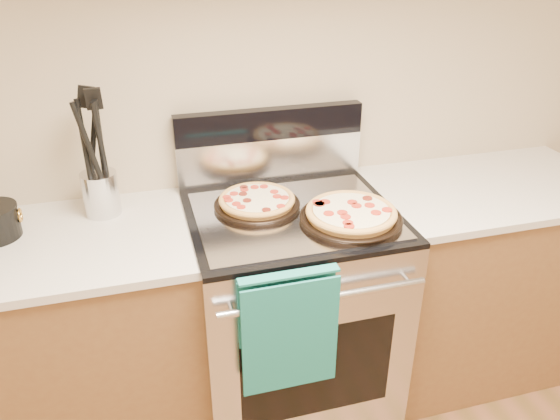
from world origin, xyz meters
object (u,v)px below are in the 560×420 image
object	(u,v)px
range_body	(290,314)
pepperoni_pizza_front	(351,215)
pepperoni_pizza_back	(257,202)
utensil_crock	(101,193)

from	to	relation	value
range_body	pepperoni_pizza_front	xyz separation A→B (m)	(0.18, -0.13, 0.50)
range_body	pepperoni_pizza_back	distance (m)	0.51
range_body	pepperoni_pizza_front	size ratio (longest dim) A/B	2.50
utensil_crock	pepperoni_pizza_front	bearing A→B (deg)	-21.19
pepperoni_pizza_back	utensil_crock	size ratio (longest dim) A/B	1.95
pepperoni_pizza_back	pepperoni_pizza_front	size ratio (longest dim) A/B	0.88
range_body	pepperoni_pizza_front	bearing A→B (deg)	-35.84
pepperoni_pizza_front	utensil_crock	bearing A→B (deg)	158.81
range_body	utensil_crock	xyz separation A→B (m)	(-0.67, 0.20, 0.54)
utensil_crock	range_body	bearing A→B (deg)	-16.55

